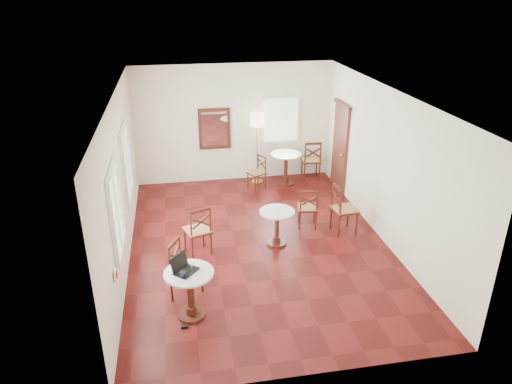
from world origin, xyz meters
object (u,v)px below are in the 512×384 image
at_px(cafe_table_mid, 277,224).
at_px(cafe_table_back, 286,165).
at_px(chair_near_b, 185,270).
at_px(navy_mug, 183,274).
at_px(floor_lamp, 257,124).
at_px(laptop, 183,267).
at_px(water_glass, 193,265).
at_px(mouse, 189,267).
at_px(chair_back_a, 311,160).
at_px(chair_back_b, 257,172).
at_px(chair_mid_a, 308,208).
at_px(cafe_table_near, 190,289).
at_px(power_adapter, 185,327).
at_px(chair_mid_b, 343,209).
at_px(chair_near_a, 198,230).

relative_size(cafe_table_mid, cafe_table_back, 0.88).
height_order(chair_near_b, navy_mug, chair_near_b).
xyz_separation_m(floor_lamp, laptop, (-2.05, -5.09, -0.68)).
xyz_separation_m(cafe_table_mid, water_glass, (-1.72, -1.84, 0.41)).
bearing_deg(floor_lamp, cafe_table_mid, -93.29).
bearing_deg(mouse, chair_back_a, 46.32).
relative_size(chair_back_a, mouse, 12.13).
distance_m(laptop, water_glass, 0.15).
bearing_deg(chair_back_b, chair_mid_a, -9.40).
height_order(chair_near_b, chair_back_b, chair_near_b).
xyz_separation_m(cafe_table_near, cafe_table_back, (2.67, 4.91, 0.01)).
bearing_deg(floor_lamp, chair_back_b, -98.95).
distance_m(laptop, power_adapter, 0.90).
bearing_deg(chair_mid_a, power_adapter, 56.85).
distance_m(navy_mug, power_adapter, 0.84).
xyz_separation_m(chair_mid_b, mouse, (-3.22, -2.10, 0.30)).
relative_size(chair_mid_b, floor_lamp, 0.57).
relative_size(cafe_table_near, cafe_table_back, 0.97).
xyz_separation_m(cafe_table_near, chair_near_a, (0.24, 1.84, 0.01)).
bearing_deg(power_adapter, chair_near_b, 85.67).
relative_size(cafe_table_near, navy_mug, 6.53).
relative_size(cafe_table_mid, mouse, 8.38).
height_order(navy_mug, water_glass, water_glass).
xyz_separation_m(chair_back_b, floor_lamp, (0.06, 0.37, 1.13)).
height_order(chair_near_a, chair_mid_a, chair_near_a).
distance_m(chair_mid_b, chair_back_a, 2.94).
bearing_deg(chair_back_a, cafe_table_near, 62.15).
relative_size(chair_near_b, chair_back_a, 0.95).
bearing_deg(cafe_table_near, navy_mug, -128.19).
bearing_deg(chair_back_b, chair_near_b, -51.00).
xyz_separation_m(cafe_table_mid, chair_mid_b, (1.45, 0.26, 0.07)).
bearing_deg(cafe_table_mid, mouse, -133.99).
relative_size(cafe_table_near, chair_mid_a, 0.90).
distance_m(water_glass, power_adapter, 0.93).
distance_m(cafe_table_near, cafe_table_back, 5.59).
height_order(laptop, water_glass, laptop).
relative_size(cafe_table_mid, water_glass, 6.66).
bearing_deg(cafe_table_back, chair_near_b, -121.98).
relative_size(laptop, mouse, 5.27).
bearing_deg(chair_near_a, cafe_table_back, -147.05).
bearing_deg(chair_back_b, chair_back_a, 77.29).
bearing_deg(cafe_table_back, laptop, -119.53).
height_order(cafe_table_back, chair_near_b, chair_near_b).
height_order(chair_mid_b, water_glass, chair_mid_b).
bearing_deg(chair_near_a, cafe_table_mid, 165.04).
distance_m(cafe_table_mid, water_glass, 2.55).
distance_m(laptop, navy_mug, 0.16).
bearing_deg(floor_lamp, chair_near_b, -113.74).
xyz_separation_m(laptop, mouse, (0.09, 0.05, -0.05)).
distance_m(chair_near_b, chair_back_a, 5.77).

